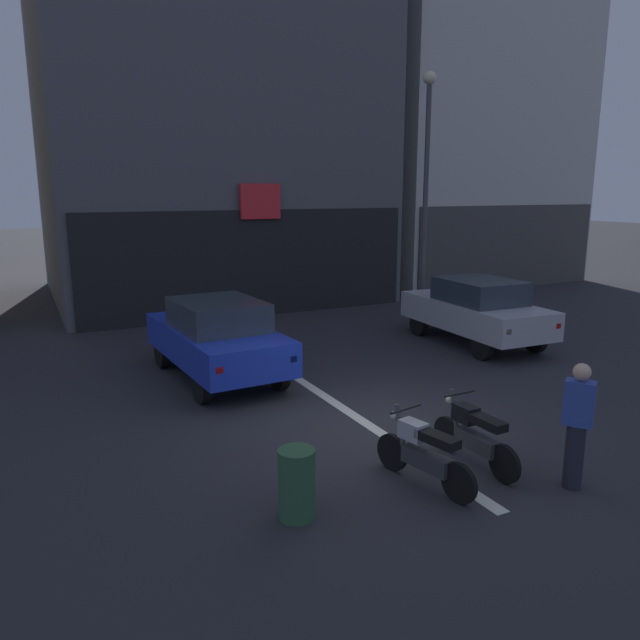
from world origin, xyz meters
TOP-DOWN VIEW (x-y plane):
  - ground_plane at (0.00, 0.00)m, footprint 120.00×120.00m
  - lane_centre_line at (0.00, 6.00)m, footprint 0.20×18.00m
  - building_mid_block at (1.47, 14.30)m, footprint 10.68×10.19m
  - building_far_right at (12.28, 14.30)m, footprint 8.91×8.79m
  - car_blue_crossing_near at (-1.44, 3.67)m, footprint 1.99×4.19m
  - car_silver_parked_kerbside at (5.17, 3.55)m, footprint 1.94×4.18m
  - street_lamp at (5.38, 6.09)m, footprint 0.36×0.36m
  - motorcycle_silver_row_leftmost at (-0.44, -1.97)m, footprint 0.56×1.65m
  - motorcycle_black_row_left_mid at (0.54, -1.80)m, footprint 0.55×1.67m
  - person_by_motorcycles at (1.26, -2.88)m, footprint 0.38×0.42m
  - trash_bin at (-2.24, -1.96)m, footprint 0.44×0.44m

SIDE VIEW (x-z plane):
  - ground_plane at x=0.00m, z-range 0.00..0.00m
  - lane_centre_line at x=0.00m, z-range 0.00..0.01m
  - trash_bin at x=-2.24m, z-range 0.00..0.85m
  - motorcycle_silver_row_leftmost at x=-0.44m, z-range -0.03..0.95m
  - motorcycle_black_row_left_mid at x=0.54m, z-range -0.03..0.95m
  - person_by_motorcycles at x=1.26m, z-range 0.02..1.69m
  - car_blue_crossing_near at x=-1.44m, z-range 0.07..1.71m
  - car_silver_parked_kerbside at x=5.17m, z-range 0.07..1.71m
  - street_lamp at x=5.38m, z-range 0.74..7.62m
  - building_mid_block at x=1.47m, z-range -0.01..13.88m
  - building_far_right at x=12.28m, z-range -0.01..20.76m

